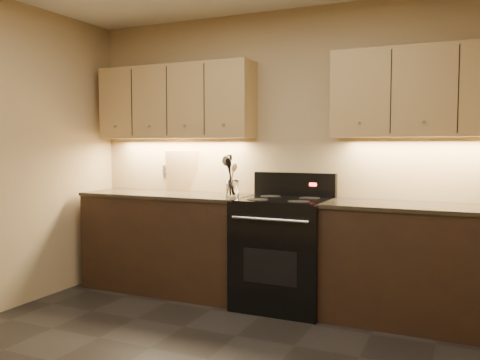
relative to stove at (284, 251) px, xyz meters
The scene contains 14 objects.
wall_back 0.88m from the stove, 104.10° to the left, with size 4.00×0.04×2.60m, color #9C875C.
counter_left 1.18m from the stove, behind, with size 1.62×0.62×0.93m.
counter_right 1.10m from the stove, ahead, with size 1.46×0.62×0.93m.
stove is the anchor object (origin of this frame).
upper_cab_left 1.78m from the stove, behind, with size 1.60×0.30×0.70m, color #A68453.
upper_cab_right 1.73m from the stove, ahead, with size 1.44×0.30×0.70m, color #A68453.
outlet_plate 1.55m from the stove, 167.24° to the left, with size 0.09×0.01×0.12m, color #B2B5BA.
utensil_crock 0.72m from the stove, behind, with size 0.12×0.12×0.15m.
cutting_board 1.37m from the stove, 166.67° to the left, with size 0.32×0.02×0.41m, color tan.
wooden_spoon 0.81m from the stove, behind, with size 0.06×0.06×0.28m, color tan, non-canonical shape.
black_spoon 0.81m from the stove, behind, with size 0.06×0.06×0.34m, color black, non-canonical shape.
black_turner 0.82m from the stove, behind, with size 0.08×0.08×0.37m, color black, non-canonical shape.
steel_spatula 0.81m from the stove, behind, with size 0.08×0.08×0.36m, color silver, non-canonical shape.
steel_skimmer 0.78m from the stove, behind, with size 0.09×0.09×0.33m, color silver, non-canonical shape.
Camera 1 is at (1.53, -2.38, 1.39)m, focal length 38.00 mm.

